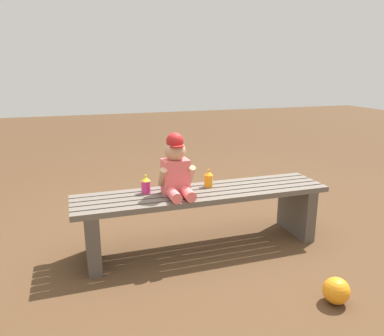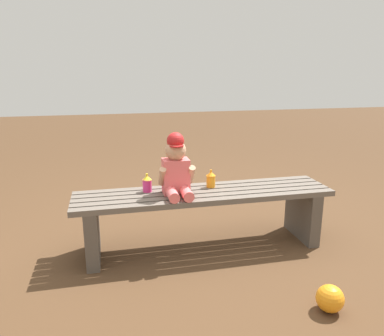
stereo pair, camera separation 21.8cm
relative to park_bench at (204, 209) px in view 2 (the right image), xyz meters
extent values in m
plane|color=#4C331E|center=(0.00, 0.00, -0.28)|extent=(16.00, 16.00, 0.00)
cube|color=#60564C|center=(0.00, -0.16, 0.11)|extent=(1.72, 0.06, 0.04)
cube|color=#60564C|center=(0.00, -0.08, 0.11)|extent=(1.72, 0.06, 0.04)
cube|color=#60564C|center=(0.00, 0.00, 0.11)|extent=(1.72, 0.06, 0.04)
cube|color=#60564C|center=(0.00, 0.08, 0.11)|extent=(1.72, 0.06, 0.04)
cube|color=#60564C|center=(0.00, 0.16, 0.11)|extent=(1.72, 0.06, 0.04)
cube|color=#524941|center=(-0.74, 0.00, -0.10)|extent=(0.08, 0.38, 0.37)
cube|color=#524941|center=(0.74, 0.00, -0.10)|extent=(0.08, 0.38, 0.37)
cube|color=#E56666|center=(-0.19, 0.01, 0.24)|extent=(0.17, 0.12, 0.23)
sphere|color=tan|center=(-0.19, 0.01, 0.41)|extent=(0.14, 0.14, 0.14)
cylinder|color=#B21E1E|center=(-0.19, -0.03, 0.45)|extent=(0.09, 0.09, 0.01)
sphere|color=#B21E1E|center=(-0.19, 0.01, 0.48)|extent=(0.11, 0.11, 0.11)
cylinder|color=#F06B6B|center=(-0.24, -0.11, 0.16)|extent=(0.07, 0.16, 0.07)
cylinder|color=#F06B6B|center=(-0.15, -0.11, 0.16)|extent=(0.07, 0.16, 0.07)
cylinder|color=tan|center=(-0.28, -0.02, 0.26)|extent=(0.04, 0.12, 0.14)
cylinder|color=tan|center=(-0.10, -0.02, 0.26)|extent=(0.04, 0.12, 0.14)
cylinder|color=#E5337F|center=(-0.37, 0.08, 0.17)|extent=(0.06, 0.06, 0.08)
cone|color=yellow|center=(-0.37, 0.08, 0.22)|extent=(0.06, 0.06, 0.03)
cylinder|color=yellow|center=(-0.37, 0.08, 0.24)|extent=(0.01, 0.01, 0.02)
cylinder|color=orange|center=(0.07, 0.08, 0.17)|extent=(0.06, 0.06, 0.08)
cone|color=orange|center=(0.07, 0.08, 0.22)|extent=(0.06, 0.06, 0.03)
cylinder|color=orange|center=(0.07, 0.08, 0.24)|extent=(0.01, 0.01, 0.02)
sphere|color=orange|center=(0.45, -0.83, -0.21)|extent=(0.14, 0.14, 0.14)
camera|label=1|loc=(-0.82, -2.24, 0.93)|focal=35.04mm
camera|label=2|loc=(-0.61, -2.30, 0.93)|focal=35.04mm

